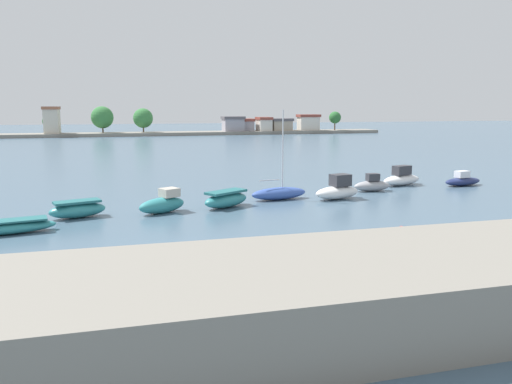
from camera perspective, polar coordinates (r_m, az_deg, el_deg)
name	(u,v)px	position (r m, az deg, el deg)	size (l,w,h in m)	color
ground_plane	(176,257)	(25.41, -9.02, -7.31)	(400.00, 400.00, 0.00)	#476075
seawall_embankment	(208,306)	(16.27, -5.48, -12.74)	(90.57, 7.14, 2.35)	gray
moored_boat_0	(11,227)	(32.87, -26.04, -3.58)	(5.20, 2.44, 0.82)	teal
moored_boat_1	(78,209)	(35.78, -19.56, -1.88)	(3.96, 2.46, 1.16)	teal
moored_boat_2	(163,204)	(35.84, -10.49, -1.29)	(3.77, 2.84, 1.68)	teal
moored_boat_3	(226,199)	(37.24, -3.41, -0.83)	(4.20, 3.41, 1.24)	teal
moored_boat_4	(279,193)	(40.30, 2.62, -0.12)	(4.84, 2.04, 7.13)	#3856A8
moored_boat_5	(338,190)	(41.00, 9.24, 0.22)	(4.25, 2.40, 2.00)	white
moored_boat_6	(372,185)	(45.41, 13.02, 0.79)	(3.39, 1.28, 1.57)	#9E9EA3
moored_boat_7	(402,178)	(49.55, 16.16, 1.50)	(4.73, 2.81, 1.87)	white
moored_boat_8	(463,181)	(51.25, 22.37, 1.21)	(4.20, 1.99, 1.40)	navy
mooring_buoy_0	(288,190)	(44.00, 3.68, 0.25)	(0.37, 0.37, 0.37)	white
mooring_buoy_1	(402,230)	(30.94, 16.16, -4.10)	(0.42, 0.42, 0.42)	red
distant_shoreline	(155,127)	(133.42, -11.34, 7.21)	(136.35, 7.64, 7.44)	gray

